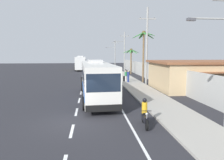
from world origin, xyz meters
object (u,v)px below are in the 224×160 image
(pedestrian_near_kerb, at_px, (128,76))
(palm_nearest, at_px, (131,55))
(utility_pole_far, at_px, (124,51))
(motorcycle_trailing, at_px, (110,80))
(motorcycle_beside_bus, at_px, (145,115))
(coach_bus_foreground, at_px, (96,78))
(coach_bus_far_lane, at_px, (81,63))
(utility_pole_distant, at_px, (115,53))
(roadside_building, at_px, (207,75))
(pedestrian_midwalk, at_px, (126,76))
(palm_second, at_px, (144,44))
(utility_pole_mid, at_px, (147,45))

(pedestrian_near_kerb, xyz_separation_m, palm_nearest, (2.98, 13.11, 2.91))
(utility_pole_far, distance_m, palm_nearest, 2.45)
(motorcycle_trailing, bearing_deg, motorcycle_beside_bus, -88.18)
(coach_bus_foreground, height_order, coach_bus_far_lane, coach_bus_far_lane)
(pedestrian_near_kerb, relative_size, utility_pole_far, 0.19)
(coach_bus_foreground, bearing_deg, pedestrian_near_kerb, 63.17)
(motorcycle_beside_bus, relative_size, motorcycle_trailing, 1.00)
(motorcycle_trailing, distance_m, utility_pole_distant, 33.67)
(palm_nearest, xyz_separation_m, roadside_building, (5.37, -19.06, -2.23))
(coach_bus_foreground, height_order, motorcycle_beside_bus, coach_bus_foreground)
(pedestrian_midwalk, bearing_deg, coach_bus_foreground, -47.26)
(pedestrian_midwalk, distance_m, roadside_building, 11.15)
(motorcycle_beside_bus, bearing_deg, motorcycle_trailing, 91.82)
(motorcycle_beside_bus, xyz_separation_m, palm_second, (4.55, 18.02, 4.92))
(palm_second, bearing_deg, motorcycle_beside_bus, -104.18)
(roadside_building, bearing_deg, coach_bus_foreground, -164.62)
(coach_bus_far_lane, height_order, motorcycle_beside_bus, coach_bus_far_lane)
(utility_pole_mid, height_order, utility_pole_far, utility_pole_mid)
(palm_second, bearing_deg, palm_nearest, 86.96)
(coach_bus_foreground, height_order, motorcycle_trailing, coach_bus_foreground)
(utility_pole_far, bearing_deg, palm_second, -88.18)
(utility_pole_distant, relative_size, roadside_building, 0.64)
(coach_bus_foreground, height_order, roadside_building, coach_bus_foreground)
(pedestrian_near_kerb, xyz_separation_m, pedestrian_midwalk, (-0.14, 1.25, -0.07))
(coach_bus_foreground, height_order, pedestrian_midwalk, coach_bus_foreground)
(motorcycle_beside_bus, xyz_separation_m, palm_nearest, (5.23, 30.70, 3.27))
(pedestrian_near_kerb, bearing_deg, pedestrian_midwalk, -151.31)
(utility_pole_distant, xyz_separation_m, roadside_building, (6.57, -37.87, -2.72))
(utility_pole_mid, bearing_deg, palm_second, 86.64)
(utility_pole_far, bearing_deg, palm_nearest, -60.48)
(coach_bus_far_lane, xyz_separation_m, pedestrian_midwalk, (7.79, -23.89, -0.95))
(coach_bus_far_lane, height_order, pedestrian_near_kerb, coach_bus_far_lane)
(coach_bus_foreground, relative_size, motorcycle_trailing, 6.23)
(motorcycle_beside_bus, xyz_separation_m, utility_pole_distant, (4.02, 49.51, 3.75))
(motorcycle_beside_bus, bearing_deg, coach_bus_foreground, 107.95)
(coach_bus_foreground, distance_m, palm_nearest, 24.09)
(roadside_building, bearing_deg, pedestrian_midwalk, 139.70)
(motorcycle_beside_bus, bearing_deg, utility_pole_mid, 74.46)
(palm_second, bearing_deg, utility_pole_mid, -93.36)
(pedestrian_midwalk, relative_size, utility_pole_mid, 0.15)
(motorcycle_trailing, height_order, utility_pole_far, utility_pole_far)
(pedestrian_near_kerb, distance_m, palm_second, 5.13)
(coach_bus_foreground, relative_size, pedestrian_near_kerb, 7.30)
(utility_pole_far, distance_m, palm_second, 14.73)
(coach_bus_far_lane, relative_size, motorcycle_beside_bus, 6.12)
(coach_bus_far_lane, distance_m, roadside_building, 35.09)
(utility_pole_mid, bearing_deg, motorcycle_beside_bus, -105.54)
(motorcycle_trailing, relative_size, utility_pole_distant, 0.24)
(coach_bus_foreground, bearing_deg, utility_pole_distant, 80.94)
(utility_pole_mid, distance_m, palm_second, 2.11)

